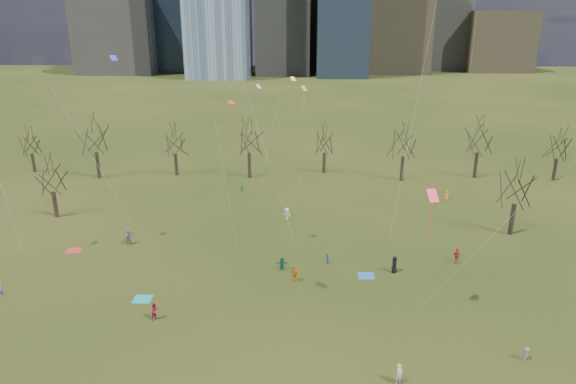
{
  "coord_description": "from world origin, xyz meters",
  "views": [
    {
      "loc": [
        1.54,
        -38.45,
        23.96
      ],
      "look_at": [
        0.0,
        12.0,
        7.0
      ],
      "focal_mm": 32.0,
      "sensor_mm": 36.0,
      "label": 1
    }
  ],
  "objects_px": {
    "blanket_crimson": "(74,251)",
    "person_4": "(295,274)",
    "blanket_navy": "(366,276)",
    "person_1": "(399,374)",
    "person_2": "(155,311)",
    "blanket_teal": "(143,299)"
  },
  "relations": [
    {
      "from": "blanket_navy",
      "to": "person_4",
      "type": "height_order",
      "value": "person_4"
    },
    {
      "from": "blanket_navy",
      "to": "person_1",
      "type": "height_order",
      "value": "person_1"
    },
    {
      "from": "blanket_crimson",
      "to": "person_1",
      "type": "height_order",
      "value": "person_1"
    },
    {
      "from": "person_2",
      "to": "person_4",
      "type": "relative_size",
      "value": 0.97
    },
    {
      "from": "blanket_teal",
      "to": "person_2",
      "type": "distance_m",
      "value": 3.97
    },
    {
      "from": "blanket_crimson",
      "to": "person_4",
      "type": "height_order",
      "value": "person_4"
    },
    {
      "from": "blanket_navy",
      "to": "person_2",
      "type": "xyz_separation_m",
      "value": [
        -18.62,
        -8.34,
        0.79
      ]
    },
    {
      "from": "blanket_crimson",
      "to": "person_2",
      "type": "bearing_deg",
      "value": -46.08
    },
    {
      "from": "blanket_teal",
      "to": "blanket_crimson",
      "type": "distance_m",
      "value": 14.56
    },
    {
      "from": "blanket_navy",
      "to": "person_1",
      "type": "xyz_separation_m",
      "value": [
        0.43,
        -15.82,
        0.77
      ]
    },
    {
      "from": "blanket_teal",
      "to": "blanket_navy",
      "type": "distance_m",
      "value": 21.37
    },
    {
      "from": "blanket_navy",
      "to": "person_4",
      "type": "distance_m",
      "value": 7.23
    },
    {
      "from": "blanket_crimson",
      "to": "person_2",
      "type": "height_order",
      "value": "person_2"
    },
    {
      "from": "person_2",
      "to": "blanket_crimson",
      "type": "bearing_deg",
      "value": 82.32
    },
    {
      "from": "blanket_crimson",
      "to": "person_2",
      "type": "distance_m",
      "value": 18.38
    },
    {
      "from": "blanket_navy",
      "to": "blanket_crimson",
      "type": "height_order",
      "value": "same"
    },
    {
      "from": "person_2",
      "to": "person_4",
      "type": "xyz_separation_m",
      "value": [
        11.57,
        6.98,
        0.02
      ]
    },
    {
      "from": "person_1",
      "to": "blanket_navy",
      "type": "bearing_deg",
      "value": 47.32
    },
    {
      "from": "blanket_teal",
      "to": "person_4",
      "type": "height_order",
      "value": "person_4"
    },
    {
      "from": "person_1",
      "to": "person_2",
      "type": "height_order",
      "value": "person_2"
    },
    {
      "from": "blanket_crimson",
      "to": "person_1",
      "type": "bearing_deg",
      "value": -33.07
    },
    {
      "from": "person_4",
      "to": "blanket_crimson",
      "type": "bearing_deg",
      "value": 24.13
    }
  ]
}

